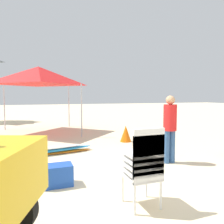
# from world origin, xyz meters

# --- Properties ---
(ground) EXTENTS (80.00, 80.00, 0.00)m
(ground) POSITION_xyz_m (0.00, 0.00, 0.00)
(ground) COLOR beige
(stacked_plastic_chairs) EXTENTS (0.48, 0.48, 1.20)m
(stacked_plastic_chairs) POSITION_xyz_m (-0.20, -0.54, 0.70)
(stacked_plastic_chairs) COLOR white
(stacked_plastic_chairs) RESTS_ON ground
(surfboard_pile) EXTENTS (2.61, 0.68, 0.24)m
(surfboard_pile) POSITION_xyz_m (-1.28, 2.97, 0.11)
(surfboard_pile) COLOR orange
(surfboard_pile) RESTS_ON ground
(lifeguard_near_center) EXTENTS (0.32, 0.32, 1.66)m
(lifeguard_near_center) POSITION_xyz_m (1.45, 1.18, 0.95)
(lifeguard_near_center) COLOR #33598C
(lifeguard_near_center) RESTS_ON ground
(popup_canopy) EXTENTS (3.16, 3.16, 2.93)m
(popup_canopy) POSITION_xyz_m (-1.39, 6.84, 2.53)
(popup_canopy) COLOR #B2B2B7
(popup_canopy) RESTS_ON ground
(traffic_cone_far) EXTENTS (0.41, 0.41, 0.58)m
(traffic_cone_far) POSITION_xyz_m (1.45, 3.84, 0.29)
(traffic_cone_far) COLOR orange
(traffic_cone_far) RESTS_ON ground
(cooler_box) EXTENTS (0.54, 0.35, 0.39)m
(cooler_box) POSITION_xyz_m (-1.30, 0.74, 0.19)
(cooler_box) COLOR blue
(cooler_box) RESTS_ON ground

